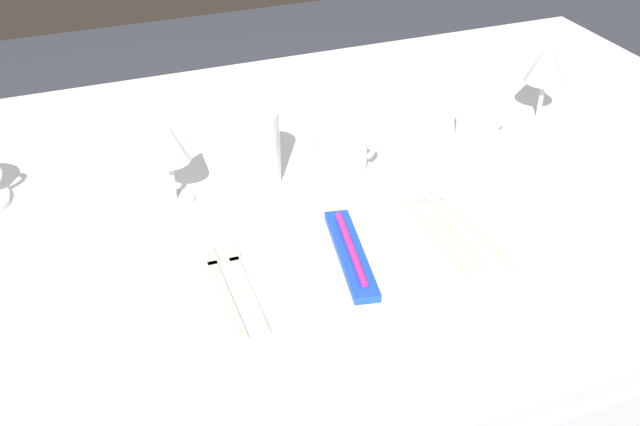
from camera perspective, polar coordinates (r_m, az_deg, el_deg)
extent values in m
cube|color=white|center=(1.32, -0.75, 1.27)|extent=(1.80, 1.10, 0.04)
cube|color=white|center=(1.84, -6.85, 6.89)|extent=(1.80, 0.01, 0.18)
cylinder|color=brown|center=(2.20, 14.91, 2.86)|extent=(0.07, 0.07, 0.70)
cylinder|color=white|center=(1.12, 2.23, -3.60)|extent=(0.24, 0.24, 0.02)
cube|color=blue|center=(1.11, 2.25, -2.98)|extent=(0.07, 0.21, 0.01)
cylinder|color=#CC268C|center=(1.11, 2.26, -2.52)|extent=(0.04, 0.17, 0.01)
cube|color=beige|center=(1.08, -5.18, -5.92)|extent=(0.02, 0.18, 0.00)
cube|color=beige|center=(1.16, -6.43, -2.96)|extent=(0.02, 0.04, 0.00)
cube|color=beige|center=(1.08, -6.78, -6.19)|extent=(0.02, 0.17, 0.00)
cube|color=beige|center=(1.15, -7.98, -3.25)|extent=(0.02, 0.04, 0.00)
cube|color=beige|center=(1.19, 8.62, -2.04)|extent=(0.02, 0.19, 0.00)
cube|color=beige|center=(1.27, 6.44, 0.52)|extent=(0.02, 0.06, 0.00)
cube|color=beige|center=(1.20, 9.94, -1.79)|extent=(0.01, 0.17, 0.00)
ellipsoid|color=beige|center=(1.27, 7.79, 0.55)|extent=(0.03, 0.04, 0.01)
cube|color=beige|center=(1.21, 11.51, -1.71)|extent=(0.02, 0.18, 0.00)
ellipsoid|color=beige|center=(1.28, 9.03, 0.62)|extent=(0.03, 0.04, 0.01)
cylinder|color=white|center=(1.47, 11.22, 5.17)|extent=(0.13, 0.13, 0.01)
cylinder|color=white|center=(1.46, 11.37, 6.40)|extent=(0.08, 0.08, 0.06)
torus|color=white|center=(1.47, 12.67, 6.72)|extent=(0.04, 0.01, 0.04)
cylinder|color=white|center=(1.34, 1.52, 2.89)|extent=(0.12, 0.12, 0.01)
cylinder|color=white|center=(1.32, 1.54, 4.24)|extent=(0.09, 0.09, 0.06)
torus|color=white|center=(1.34, 3.26, 4.68)|extent=(0.04, 0.01, 0.04)
cylinder|color=silver|center=(1.29, -10.49, 0.91)|extent=(0.06, 0.06, 0.01)
cylinder|color=silver|center=(1.27, -10.67, 2.38)|extent=(0.01, 0.01, 0.07)
cone|color=silver|center=(1.24, -10.99, 5.12)|extent=(0.07, 0.07, 0.07)
cylinder|color=silver|center=(1.59, 15.51, 6.71)|extent=(0.06, 0.06, 0.01)
cylinder|color=silver|center=(1.57, 15.73, 7.99)|extent=(0.01, 0.01, 0.07)
cone|color=silver|center=(1.55, 16.14, 10.48)|extent=(0.08, 0.08, 0.08)
cylinder|color=silver|center=(1.30, -4.56, 4.72)|extent=(0.07, 0.07, 0.13)
cylinder|color=#C68C1E|center=(1.31, -4.49, 3.31)|extent=(0.07, 0.07, 0.05)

